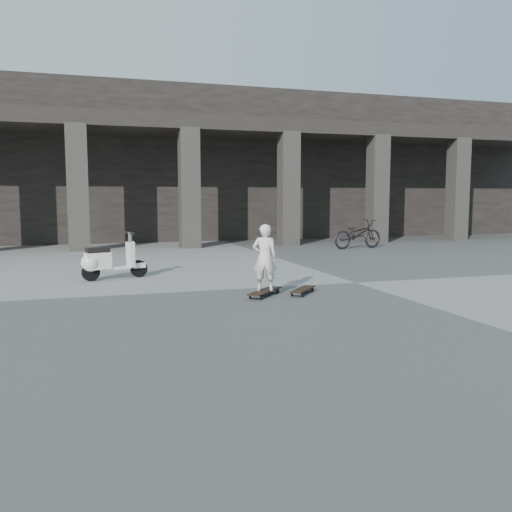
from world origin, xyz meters
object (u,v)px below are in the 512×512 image
object	(u,v)px
scooter	(104,261)
bicycle	(358,234)
child	(265,257)
longboard	(265,292)
skateboard_spare	(303,290)

from	to	relation	value
scooter	bicycle	bearing A→B (deg)	12.61
scooter	child	bearing A→B (deg)	-62.83
longboard	bicycle	distance (m)	9.33
scooter	bicycle	size ratio (longest dim) A/B	0.75
skateboard_spare	scooter	world-z (taller)	scooter
child	scooter	xyz separation A→B (m)	(-2.61, 2.74, -0.29)
child	skateboard_spare	bearing A→B (deg)	-163.58
bicycle	child	bearing A→B (deg)	133.73
longboard	skateboard_spare	distance (m)	0.71
scooter	bicycle	xyz separation A→B (m)	(8.33, 4.62, 0.09)
longboard	skateboard_spare	xyz separation A→B (m)	(0.71, -0.02, -0.00)
child	scooter	size ratio (longest dim) A/B	0.84
skateboard_spare	scooter	bearing A→B (deg)	91.37
bicycle	scooter	bearing A→B (deg)	110.59
skateboard_spare	scooter	distance (m)	4.33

